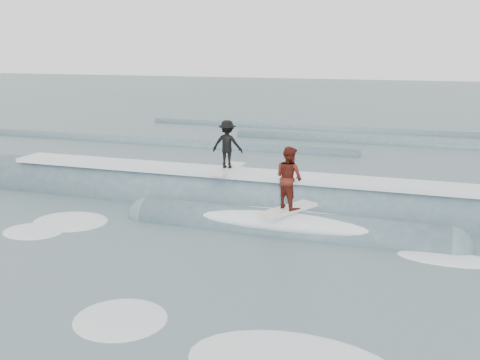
% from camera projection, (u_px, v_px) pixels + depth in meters
% --- Properties ---
extents(ground, '(160.00, 160.00, 0.00)m').
position_uv_depth(ground, '(200.00, 249.00, 14.15)').
color(ground, '#394C53').
rests_on(ground, ground).
extents(breaking_wave, '(22.40, 3.85, 2.14)m').
position_uv_depth(breaking_wave, '(255.00, 208.00, 17.68)').
color(breaking_wave, '#3B5763').
rests_on(breaking_wave, ground).
extents(surfer_black, '(1.07, 2.03, 1.71)m').
position_uv_depth(surfer_black, '(227.00, 147.00, 17.93)').
color(surfer_black, silver).
rests_on(surfer_black, ground).
extents(surfer_red, '(1.44, 2.02, 1.90)m').
position_uv_depth(surfer_red, '(289.00, 181.00, 15.20)').
color(surfer_red, silver).
rests_on(surfer_red, ground).
extents(whitewater, '(13.22, 7.62, 0.10)m').
position_uv_depth(whitewater, '(194.00, 284.00, 12.09)').
color(whitewater, white).
rests_on(whitewater, ground).
extents(far_swells, '(36.41, 8.65, 0.80)m').
position_uv_depth(far_swells, '(311.00, 141.00, 30.55)').
color(far_swells, '#3B5763').
rests_on(far_swells, ground).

